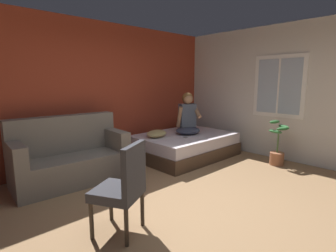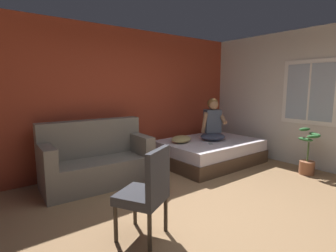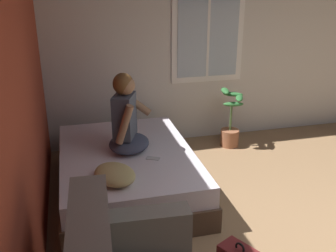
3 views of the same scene
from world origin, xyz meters
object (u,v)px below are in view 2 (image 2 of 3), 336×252
backpack (158,179)px  cell_phone (210,144)px  person_seated (213,123)px  potted_plant (307,158)px  side_chair (147,190)px  bed (209,152)px  couch (96,160)px  throw_pillow (181,139)px

backpack → cell_phone: (1.50, 0.33, 0.29)m
person_seated → potted_plant: person_seated is taller
side_chair → bed: bearing=30.7°
couch → throw_pillow: bearing=-3.3°
bed → cell_phone: bearing=-134.1°
side_chair → backpack: (0.82, 0.95, -0.34)m
couch → cell_phone: couch is taller
side_chair → potted_plant: bearing=-1.4°
couch → side_chair: (-0.21, -1.83, 0.14)m
person_seated → backpack: person_seated is taller
bed → person_seated: 0.60m
throw_pillow → cell_phone: size_ratio=3.33×
backpack → throw_pillow: size_ratio=0.95×
backpack → throw_pillow: throw_pillow is taller
side_chair → person_seated: (2.62, 1.50, 0.30)m
throw_pillow → potted_plant: 2.36m
potted_plant → side_chair: bearing=178.6°
bed → side_chair: size_ratio=2.08×
backpack → potted_plant: (2.61, -1.03, 0.11)m
couch → throw_pillow: couch is taller
cell_phone → person_seated: bearing=65.7°
potted_plant → backpack: bearing=158.4°
cell_phone → potted_plant: bearing=-22.5°
side_chair → backpack: size_ratio=2.14×
couch → backpack: size_ratio=3.81×
bed → couch: size_ratio=1.17×
couch → side_chair: couch is taller
person_seated → cell_phone: person_seated is taller
throw_pillow → potted_plant: (1.48, -1.81, -0.25)m
backpack → potted_plant: size_ratio=0.54×
bed → potted_plant: bearing=-61.6°
bed → side_chair: bearing=-149.3°
potted_plant → couch: bearing=149.4°
backpack → throw_pillow: (1.13, 0.78, 0.36)m
couch → potted_plant: 3.76m
side_chair → cell_phone: 2.66m
side_chair → throw_pillow: (1.95, 1.73, 0.02)m
backpack → potted_plant: bearing=-21.6°
couch → person_seated: (2.42, -0.33, 0.44)m
backpack → bed: bearing=18.3°
side_chair → cell_phone: side_chair is taller
side_chair → person_seated: person_seated is taller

